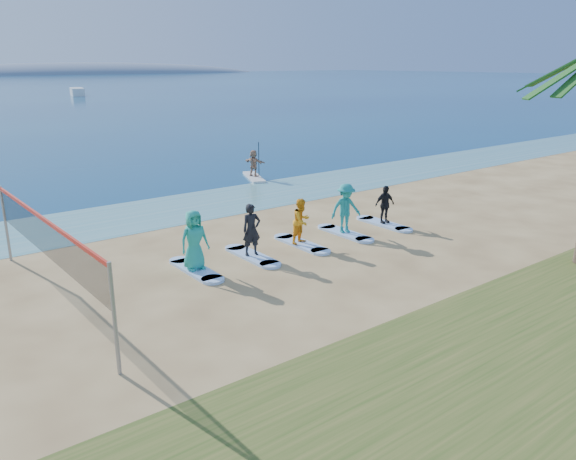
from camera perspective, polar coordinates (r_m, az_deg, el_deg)
ground at (r=17.04m, az=4.62°, el=-4.97°), size 600.00×600.00×0.00m
shallow_water at (r=25.41m, az=-11.45°, el=2.10°), size 600.00×600.00×0.00m
island_ridge at (r=329.17m, az=-19.52°, el=14.75°), size 220.00×56.00×18.00m
volleyball_net at (r=15.92m, az=-23.49°, el=-0.67°), size 0.25×9.09×2.50m
paddleboard at (r=31.71m, az=-3.48°, el=5.39°), size 1.78×3.04×0.12m
paddleboarder at (r=31.57m, az=-3.51°, el=6.81°), size 0.82×1.43×1.47m
boat_offshore_b at (r=117.41m, az=-20.59°, el=12.66°), size 3.58×6.91×1.44m
surfboard_0 at (r=17.82m, az=-9.36°, el=-4.01°), size 0.70×2.20×0.09m
student_0 at (r=17.49m, az=-9.51°, el=-0.99°), size 0.94×0.62×1.88m
surfboard_1 at (r=18.84m, az=-3.67°, el=-2.66°), size 0.70×2.20×0.09m
student_1 at (r=18.55m, az=-3.73°, el=0.02°), size 0.70×0.52×1.75m
surfboard_2 at (r=20.03m, az=1.37°, el=-1.43°), size 0.70×2.20×0.09m
student_2 at (r=19.78m, az=1.39°, el=0.92°), size 0.91×0.78×1.62m
surfboard_3 at (r=21.37m, az=5.81°, el=-0.33°), size 0.70×2.20×0.09m
student_3 at (r=21.10m, az=5.89°, el=2.21°), size 1.35×0.98×1.87m
surfboard_4 at (r=22.83m, az=9.70°, el=0.63°), size 0.70×2.20×0.09m
student_4 at (r=22.62m, az=9.80°, el=2.58°), size 0.94×0.52×1.51m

